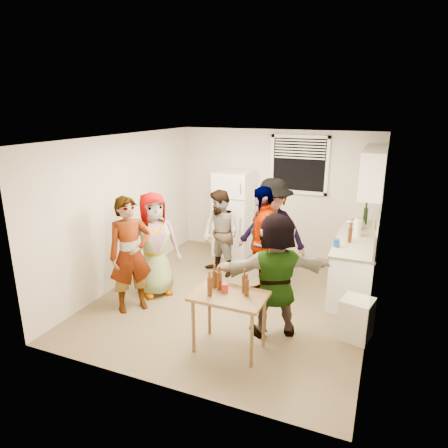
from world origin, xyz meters
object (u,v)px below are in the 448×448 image
at_px(beer_bottle_table, 247,296).
at_px(guest_black, 261,296).
at_px(guest_grey, 157,293).
at_px(guest_back_left, 221,274).
at_px(trash_bin, 356,321).
at_px(serving_table, 229,349).
at_px(guest_orange, 273,332).
at_px(refrigerator, 234,213).
at_px(red_cup, 225,292).
at_px(blue_cup, 336,247).
at_px(guest_stripe, 134,308).
at_px(kettle, 357,229).
at_px(beer_bottle_counter, 349,242).
at_px(wine_bottle, 364,224).
at_px(guest_back_right, 270,281).

bearing_deg(beer_bottle_table, guest_black, 100.21).
height_order(guest_grey, guest_back_left, guest_back_left).
bearing_deg(trash_bin, guest_black, 156.36).
height_order(serving_table, guest_orange, serving_table).
xyz_separation_m(trash_bin, guest_black, (-1.50, 0.65, -0.25)).
xyz_separation_m(refrigerator, red_cup, (1.10, -3.17, -0.10)).
height_order(blue_cup, guest_black, blue_cup).
xyz_separation_m(red_cup, guest_stripe, (-1.64, 0.38, -0.75)).
bearing_deg(guest_back_left, kettle, 43.48).
relative_size(beer_bottle_counter, guest_black, 0.13).
relative_size(refrigerator, red_cup, 15.35).
distance_m(refrigerator, guest_black, 2.19).
xyz_separation_m(beer_bottle_table, guest_black, (-0.27, 1.47, -0.75)).
distance_m(red_cup, guest_back_left, 2.38).
height_order(refrigerator, guest_black, refrigerator).
height_order(red_cup, guest_black, red_cup).
distance_m(wine_bottle, guest_orange, 2.92).
height_order(blue_cup, guest_stripe, blue_cup).
height_order(blue_cup, guest_back_left, blue_cup).
bearing_deg(blue_cup, guest_black, -165.42).
distance_m(trash_bin, serving_table, 1.70).
bearing_deg(beer_bottle_table, blue_cup, 65.29).
bearing_deg(guest_stripe, refrigerator, 28.36).
height_order(kettle, beer_bottle_counter, beer_bottle_counter).
relative_size(beer_bottle_table, guest_stripe, 0.12).
bearing_deg(trash_bin, red_cup, -151.24).
height_order(blue_cup, guest_grey, blue_cup).
bearing_deg(serving_table, refrigerator, 110.15).
distance_m(refrigerator, kettle, 2.42).
bearing_deg(blue_cup, guest_back_left, 171.61).
xyz_separation_m(serving_table, guest_orange, (0.41, 0.59, 0.00)).
bearing_deg(serving_table, kettle, 66.99).
relative_size(wine_bottle, guest_black, 0.17).
bearing_deg(serving_table, guest_back_left, 115.47).
relative_size(refrigerator, wine_bottle, 5.65).
relative_size(trash_bin, beer_bottle_table, 2.68).
relative_size(trash_bin, guest_orange, 0.33).
relative_size(wine_bottle, blue_cup, 2.50).
bearing_deg(guest_orange, refrigerator, -87.55).
relative_size(refrigerator, beer_bottle_table, 8.23).
height_order(trash_bin, guest_stripe, trash_bin).
xyz_separation_m(beer_bottle_counter, guest_back_right, (-1.25, 0.05, -0.90)).
bearing_deg(guest_black, guest_grey, -105.90).
distance_m(wine_bottle, trash_bin, 2.44).
bearing_deg(guest_back_right, kettle, 33.04).
bearing_deg(blue_cup, serving_table, -119.25).
distance_m(beer_bottle_counter, trash_bin, 1.41).
height_order(beer_bottle_counter, guest_orange, beer_bottle_counter).
relative_size(refrigerator, guest_back_right, 0.94).
distance_m(wine_bottle, guest_grey, 3.83).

